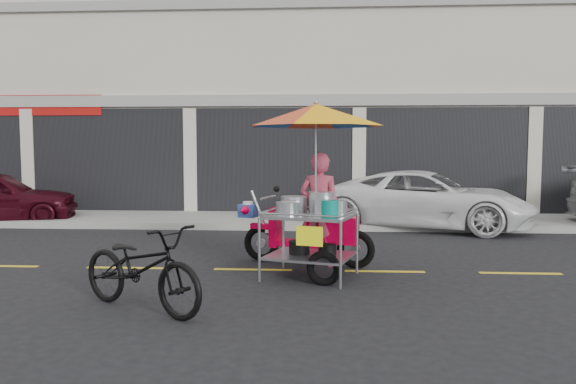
{
  "coord_description": "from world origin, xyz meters",
  "views": [
    {
      "loc": [
        -0.93,
        -8.41,
        1.88
      ],
      "look_at": [
        -1.5,
        0.6,
        1.15
      ],
      "focal_mm": 35.0,
      "sensor_mm": 36.0,
      "label": 1
    }
  ],
  "objects": [
    {
      "name": "sidewalk",
      "position": [
        0.0,
        5.5,
        0.07
      ],
      "size": [
        45.0,
        3.0,
        0.15
      ],
      "primitive_type": "cube",
      "color": "gray",
      "rests_on": "ground"
    },
    {
      "name": "food_vendor_rig",
      "position": [
        -1.05,
        -0.11,
        1.6
      ],
      "size": [
        2.51,
        2.5,
        2.55
      ],
      "rotation": [
        0.0,
        0.0,
        -0.29
      ],
      "color": "black",
      "rests_on": "ground"
    },
    {
      "name": "white_pickup",
      "position": [
        1.43,
        4.64,
        0.66
      ],
      "size": [
        5.23,
        3.59,
        1.33
      ],
      "primitive_type": "imported",
      "rotation": [
        0.0,
        0.0,
        1.25
      ],
      "color": "white",
      "rests_on": "ground"
    },
    {
      "name": "centerline",
      "position": [
        0.0,
        0.0,
        0.0
      ],
      "size": [
        42.0,
        0.1,
        0.01
      ],
      "primitive_type": "cube",
      "color": "gold",
      "rests_on": "ground"
    },
    {
      "name": "shophouse_block",
      "position": [
        2.82,
        10.59,
        4.24
      ],
      "size": [
        36.0,
        8.11,
        10.4
      ],
      "color": "beige",
      "rests_on": "ground"
    },
    {
      "name": "near_bicycle",
      "position": [
        -3.0,
        -2.21,
        0.5
      ],
      "size": [
        1.98,
        1.57,
        1.01
      ],
      "primitive_type": "imported",
      "rotation": [
        0.0,
        0.0,
        1.02
      ],
      "color": "black",
      "rests_on": "ground"
    },
    {
      "name": "ground",
      "position": [
        0.0,
        0.0,
        0.0
      ],
      "size": [
        90.0,
        90.0,
        0.0
      ],
      "primitive_type": "plane",
      "color": "black"
    }
  ]
}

